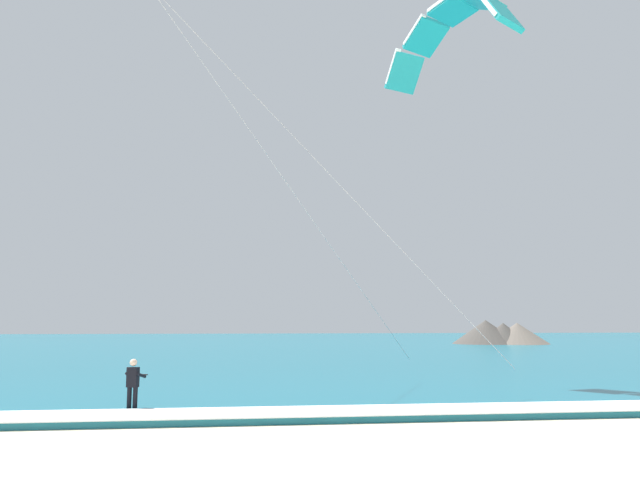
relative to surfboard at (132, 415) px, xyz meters
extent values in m
cube|color=#146075|center=(3.66, 57.65, 0.07)|extent=(200.00, 120.00, 0.20)
cube|color=white|center=(3.66, -1.35, 0.19)|extent=(200.00, 2.16, 0.04)
ellipsoid|color=white|center=(0.00, 0.00, 0.00)|extent=(0.93, 1.46, 0.05)
cube|color=black|center=(0.00, 0.23, 0.04)|extent=(0.17, 0.11, 0.04)
cube|color=black|center=(0.00, -0.23, 0.04)|extent=(0.17, 0.11, 0.04)
cylinder|color=black|center=(-0.09, 0.04, 0.39)|extent=(0.14, 0.14, 0.84)
cylinder|color=black|center=(0.09, -0.04, 0.39)|extent=(0.14, 0.14, 0.84)
cube|color=black|center=(0.00, 0.00, 1.11)|extent=(0.39, 0.31, 0.60)
sphere|color=beige|center=(0.00, 0.00, 1.55)|extent=(0.22, 0.22, 0.22)
cylinder|color=black|center=(-0.11, 0.22, 1.16)|extent=(0.27, 0.50, 0.22)
cylinder|color=black|center=(0.23, 0.08, 1.16)|extent=(0.27, 0.50, 0.22)
cylinder|color=black|center=(0.14, 0.35, 1.16)|extent=(0.52, 0.24, 0.04)
cube|color=#3F3F42|center=(0.04, 0.11, 0.89)|extent=(0.14, 0.12, 0.10)
cube|color=teal|center=(12.67, 0.96, 14.20)|extent=(1.66, 1.76, 1.70)
cube|color=white|center=(12.09, 0.77, 14.39)|extent=(0.57, 1.11, 1.46)
cube|color=teal|center=(12.44, 2.37, 15.41)|extent=(1.84, 2.10, 1.24)
cube|color=teal|center=(11.93, 4.10, 15.84)|extent=(1.91, 2.10, 0.49)
cube|color=white|center=(11.35, 3.90, 16.03)|extent=(0.77, 1.64, 0.20)
cube|color=teal|center=(11.26, 5.79, 15.41)|extent=(1.86, 1.89, 1.24)
cube|color=white|center=(10.68, 5.59, 15.60)|extent=(0.70, 1.51, 0.93)
cube|color=teal|center=(10.58, 7.03, 14.20)|extent=(1.72, 1.36, 1.70)
cube|color=white|center=(10.00, 6.83, 14.39)|extent=(0.54, 1.06, 1.46)
cylinder|color=#B2B2B7|center=(6.26, 0.66, 7.69)|extent=(12.82, 0.63, 13.05)
cylinder|color=#B2B2B7|center=(5.22, 3.69, 7.69)|extent=(10.75, 6.70, 13.04)
cone|color=#47423D|center=(33.93, 51.10, 1.30)|extent=(6.55, 6.55, 2.64)
cone|color=#47423D|center=(32.13, 51.95, 1.46)|extent=(8.51, 8.51, 2.97)
cone|color=#665B51|center=(35.50, 50.78, 1.30)|extent=(7.90, 7.90, 2.64)
camera|label=1|loc=(3.19, -20.15, 2.81)|focal=35.40mm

